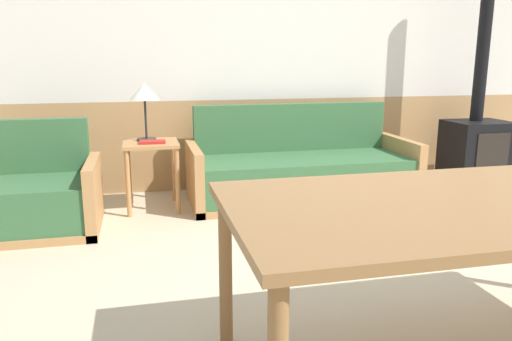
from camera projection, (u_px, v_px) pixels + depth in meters
ground_plane at (429, 293)px, 2.82m from camera, size 16.00×16.00×0.00m
wall_back at (294, 53)px, 5.02m from camera, size 7.20×0.06×2.70m
couch at (301, 172)px, 4.67m from camera, size 2.08×0.83×0.87m
armchair at (41, 199)px, 3.82m from camera, size 0.86×0.76×0.83m
side_table at (151, 156)px, 4.31m from camera, size 0.47×0.47×0.60m
table_lamp at (144, 94)px, 4.27m from camera, size 0.25×0.25×0.50m
book_stack at (153, 142)px, 4.22m from camera, size 0.22×0.14×0.02m
dining_table at (493, 212)px, 1.98m from camera, size 2.13×0.99×0.77m
wood_stove at (478, 133)px, 5.05m from camera, size 0.60×0.50×2.49m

